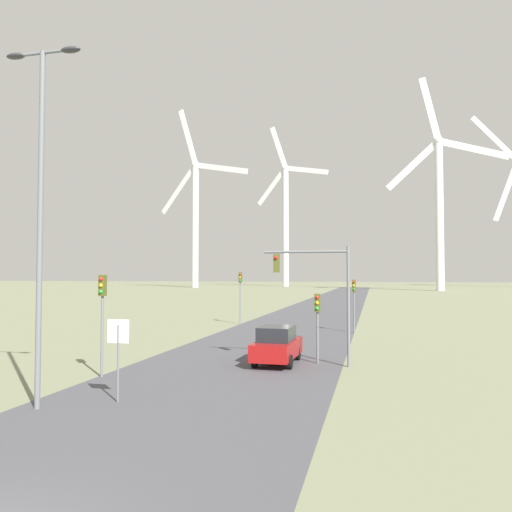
{
  "coord_description": "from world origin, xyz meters",
  "views": [
    {
      "loc": [
        6.46,
        -6.6,
        4.34
      ],
      "look_at": [
        0.0,
        20.69,
        5.4
      ],
      "focal_mm": 35.0,
      "sensor_mm": 36.0,
      "label": 1
    }
  ],
  "objects": [
    {
      "name": "traffic_light_post_mid_left",
      "position": [
        -4.96,
        35.68,
        3.32
      ],
      "size": [
        0.28,
        0.33,
        4.56
      ],
      "color": "slate",
      "rests_on": "ground"
    },
    {
      "name": "wind_turbine_center",
      "position": [
        23.93,
        136.17,
        25.52
      ],
      "size": [
        31.87,
        2.6,
        58.98
      ],
      "color": "silver",
      "rests_on": "ground"
    },
    {
      "name": "car_approaching",
      "position": [
        1.83,
        17.43,
        0.91
      ],
      "size": [
        1.92,
        4.15,
        1.83
      ],
      "color": "maroon",
      "rests_on": "ground"
    },
    {
      "name": "road_surface",
      "position": [
        0.0,
        48.0,
        0.0
      ],
      "size": [
        10.0,
        240.0,
        0.01
      ],
      "color": "#47474C",
      "rests_on": "ground"
    },
    {
      "name": "streetlamp",
      "position": [
        -4.2,
        7.63,
        7.19
      ],
      "size": [
        2.79,
        0.32,
        11.82
      ],
      "color": "slate",
      "rests_on": "ground"
    },
    {
      "name": "traffic_light_post_mid_right",
      "position": [
        4.98,
        31.64,
        2.91
      ],
      "size": [
        0.28,
        0.34,
        3.97
      ],
      "color": "slate",
      "rests_on": "ground"
    },
    {
      "name": "wind_turbine_left",
      "position": [
        -25.95,
        179.19,
        27.5
      ],
      "size": [
        28.36,
        7.92,
        61.61
      ],
      "color": "silver",
      "rests_on": "ground"
    },
    {
      "name": "traffic_light_mast_overhead",
      "position": [
        3.83,
        17.38,
        4.05
      ],
      "size": [
        4.14,
        0.35,
        5.7
      ],
      "color": "slate",
      "rests_on": "ground"
    },
    {
      "name": "traffic_light_post_near_left",
      "position": [
        -4.83,
        12.61,
        3.17
      ],
      "size": [
        0.28,
        0.33,
        4.34
      ],
      "color": "slate",
      "rests_on": "ground"
    },
    {
      "name": "wind_turbine_far_left",
      "position": [
        -53.02,
        154.33,
        26.62
      ],
      "size": [
        34.4,
        10.22,
        62.5
      ],
      "color": "silver",
      "rests_on": "ground"
    },
    {
      "name": "stop_sign_near",
      "position": [
        -2.07,
        8.97,
        1.97
      ],
      "size": [
        0.81,
        0.07,
        2.81
      ],
      "color": "slate",
      "rests_on": "ground"
    },
    {
      "name": "traffic_light_post_near_right",
      "position": [
        3.74,
        17.98,
        2.51
      ],
      "size": [
        0.28,
        0.34,
        3.41
      ],
      "color": "slate",
      "rests_on": "ground"
    }
  ]
}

